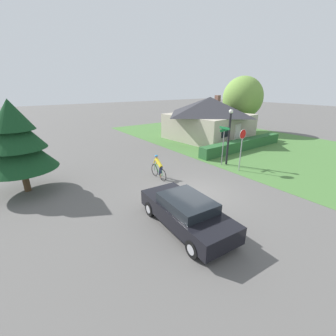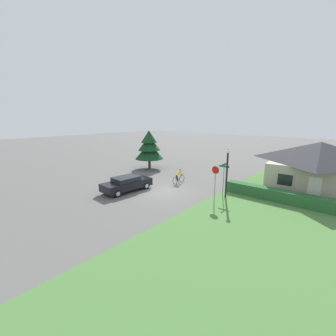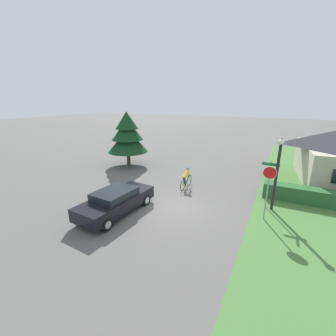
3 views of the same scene
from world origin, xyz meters
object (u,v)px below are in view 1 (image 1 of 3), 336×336
(sedan_left_lane, at_px, (186,212))
(street_name_sign, at_px, (224,139))
(cyclist, at_px, (159,168))
(cottage_house, at_px, (209,117))
(deciduous_tree_right, at_px, (243,98))
(stop_sign, at_px, (242,143))
(conifer_tall_near, at_px, (16,140))
(street_lamp, at_px, (229,133))

(sedan_left_lane, height_order, street_name_sign, street_name_sign)
(sedan_left_lane, height_order, cyclist, cyclist)
(cottage_house, height_order, deciduous_tree_right, deciduous_tree_right)
(stop_sign, bearing_deg, cottage_house, -124.15)
(stop_sign, relative_size, street_name_sign, 1.02)
(stop_sign, xyz_separation_m, conifer_tall_near, (-12.16, 4.85, 0.89))
(cottage_house, height_order, sedan_left_lane, cottage_house)
(sedan_left_lane, bearing_deg, cyclist, -17.85)
(cyclist, relative_size, conifer_tall_near, 0.36)
(sedan_left_lane, distance_m, deciduous_tree_right, 22.44)
(cyclist, bearing_deg, cottage_house, -56.51)
(street_lamp, height_order, deciduous_tree_right, deciduous_tree_right)
(stop_sign, distance_m, deciduous_tree_right, 14.74)
(street_lamp, bearing_deg, cottage_house, 53.42)
(conifer_tall_near, bearing_deg, street_lamp, -15.68)
(cyclist, xyz_separation_m, street_lamp, (5.53, -0.74, 1.65))
(cottage_house, relative_size, stop_sign, 3.09)
(cyclist, bearing_deg, sedan_left_lane, 161.17)
(sedan_left_lane, xyz_separation_m, deciduous_tree_right, (18.78, 11.80, 3.44))
(cottage_house, xyz_separation_m, conifer_tall_near, (-17.78, -3.69, 0.57))
(cyclist, bearing_deg, deciduous_tree_right, -65.17)
(deciduous_tree_right, bearing_deg, conifer_tall_near, -170.34)
(cyclist, bearing_deg, stop_sign, -109.08)
(cyclist, xyz_separation_m, deciduous_tree_right, (16.79, 6.79, 3.43))
(stop_sign, bearing_deg, street_lamp, -102.97)
(street_lamp, xyz_separation_m, conifer_tall_near, (-12.45, 3.49, 0.51))
(sedan_left_lane, relative_size, street_lamp, 1.15)
(cottage_house, relative_size, street_name_sign, 3.14)
(street_lamp, bearing_deg, sedan_left_lane, -150.40)
(cyclist, distance_m, street_lamp, 5.82)
(stop_sign, bearing_deg, conifer_tall_near, -22.56)
(cottage_house, xyz_separation_m, stop_sign, (-5.62, -8.54, -0.32))
(cyclist, relative_size, street_name_sign, 0.63)
(stop_sign, distance_m, street_name_sign, 1.52)
(street_name_sign, bearing_deg, conifer_tall_near, 164.59)
(cottage_house, relative_size, sedan_left_lane, 1.89)
(cyclist, distance_m, stop_sign, 5.78)
(cottage_house, height_order, street_name_sign, cottage_house)
(street_name_sign, distance_m, conifer_tall_near, 12.60)
(deciduous_tree_right, bearing_deg, cyclist, -157.99)
(street_lamp, bearing_deg, conifer_tall_near, 164.32)
(cottage_house, xyz_separation_m, street_name_sign, (-5.67, -7.02, -0.35))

